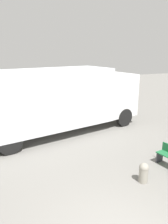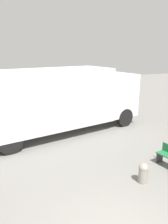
{
  "view_description": "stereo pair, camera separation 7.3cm",
  "coord_description": "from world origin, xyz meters",
  "views": [
    {
      "loc": [
        -2.09,
        -3.22,
        4.21
      ],
      "look_at": [
        1.16,
        4.75,
        1.79
      ],
      "focal_mm": 35.0,
      "sensor_mm": 36.0,
      "label": 1
    },
    {
      "loc": [
        -2.02,
        -3.24,
        4.21
      ],
      "look_at": [
        1.16,
        4.75,
        1.79
      ],
      "focal_mm": 35.0,
      "sensor_mm": 36.0,
      "label": 2
    }
  ],
  "objects": [
    {
      "name": "delivery_truck",
      "position": [
        0.74,
        7.36,
        1.86
      ],
      "size": [
        9.43,
        4.16,
        3.34
      ],
      "rotation": [
        0.0,
        0.0,
        0.2
      ],
      "color": "silver",
      "rests_on": "ground"
    },
    {
      "name": "bollard_near_bench",
      "position": [
        2.13,
        1.93,
        0.37
      ],
      "size": [
        0.31,
        0.31,
        0.69
      ],
      "color": "gray",
      "rests_on": "ground"
    }
  ]
}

